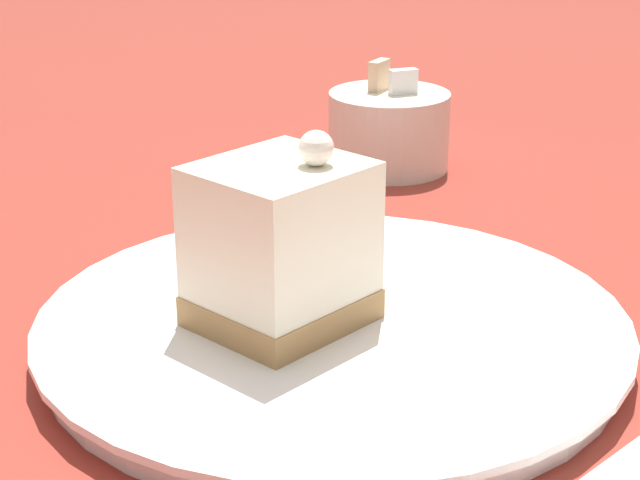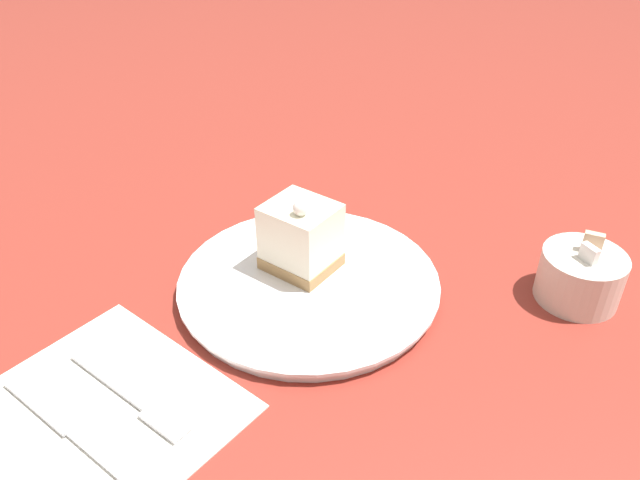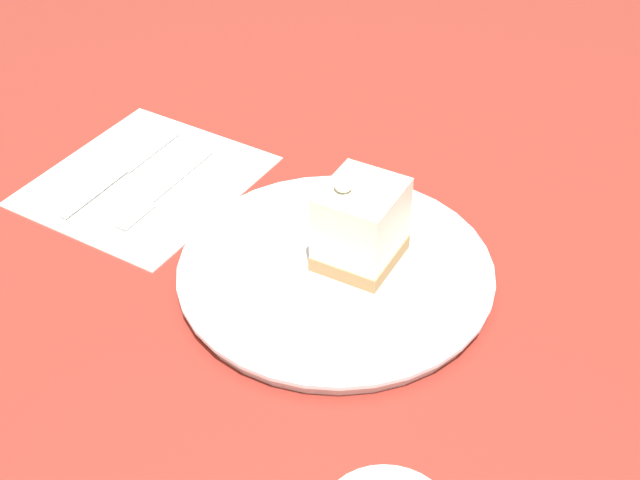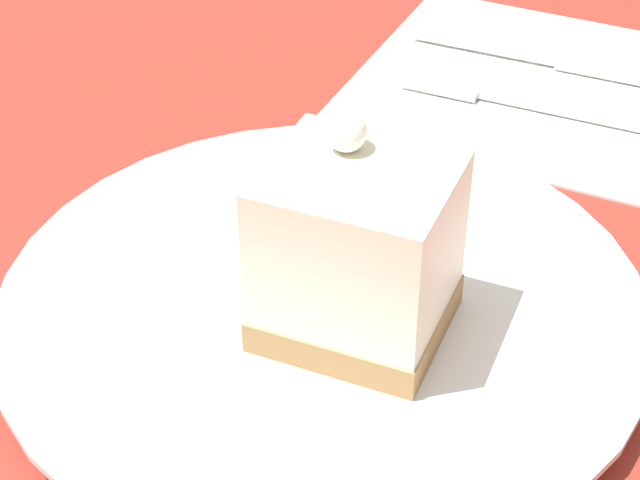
{
  "view_description": "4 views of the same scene",
  "coord_description": "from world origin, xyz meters",
  "px_view_note": "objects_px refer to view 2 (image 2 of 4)",
  "views": [
    {
      "loc": [
        0.34,
        -0.3,
        0.24
      ],
      "look_at": [
        -0.01,
        0.03,
        0.05
      ],
      "focal_mm": 60.0,
      "sensor_mm": 36.0,
      "label": 1
    },
    {
      "loc": [
        0.4,
        0.39,
        0.44
      ],
      "look_at": [
        -0.02,
        0.02,
        0.06
      ],
      "focal_mm": 35.0,
      "sensor_mm": 36.0,
      "label": 2
    },
    {
      "loc": [
        -0.32,
        0.54,
        0.54
      ],
      "look_at": [
        0.01,
        0.03,
        0.05
      ],
      "focal_mm": 50.0,
      "sensor_mm": 36.0,
      "label": 3
    },
    {
      "loc": [
        -0.32,
        -0.14,
        0.32
      ],
      "look_at": [
        -0.01,
        0.02,
        0.05
      ],
      "focal_mm": 60.0,
      "sensor_mm": 36.0,
      "label": 4
    }
  ],
  "objects_px": {
    "cake_slice": "(302,237)",
    "sugar_bowl": "(580,276)",
    "fork": "(136,399)",
    "plate": "(310,282)",
    "knife": "(58,421)"
  },
  "relations": [
    {
      "from": "cake_slice",
      "to": "plate",
      "type": "bearing_deg",
      "value": 59.93
    },
    {
      "from": "cake_slice",
      "to": "knife",
      "type": "xyz_separation_m",
      "value": [
        0.29,
        -0.02,
        -0.05
      ]
    },
    {
      "from": "knife",
      "to": "plate",
      "type": "bearing_deg",
      "value": 168.84
    },
    {
      "from": "cake_slice",
      "to": "fork",
      "type": "distance_m",
      "value": 0.24
    },
    {
      "from": "cake_slice",
      "to": "sugar_bowl",
      "type": "distance_m",
      "value": 0.3
    },
    {
      "from": "plate",
      "to": "cake_slice",
      "type": "height_order",
      "value": "cake_slice"
    },
    {
      "from": "sugar_bowl",
      "to": "plate",
      "type": "bearing_deg",
      "value": -51.51
    },
    {
      "from": "plate",
      "to": "sugar_bowl",
      "type": "xyz_separation_m",
      "value": [
        -0.18,
        0.23,
        0.02
      ]
    },
    {
      "from": "fork",
      "to": "knife",
      "type": "xyz_separation_m",
      "value": [
        0.06,
        -0.03,
        0.0
      ]
    },
    {
      "from": "knife",
      "to": "sugar_bowl",
      "type": "relative_size",
      "value": 2.14
    },
    {
      "from": "cake_slice",
      "to": "knife",
      "type": "height_order",
      "value": "cake_slice"
    },
    {
      "from": "plate",
      "to": "knife",
      "type": "relative_size",
      "value": 1.52
    },
    {
      "from": "sugar_bowl",
      "to": "knife",
      "type": "bearing_deg",
      "value": -29.8
    },
    {
      "from": "knife",
      "to": "sugar_bowl",
      "type": "height_order",
      "value": "sugar_bowl"
    },
    {
      "from": "fork",
      "to": "sugar_bowl",
      "type": "relative_size",
      "value": 1.77
    }
  ]
}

